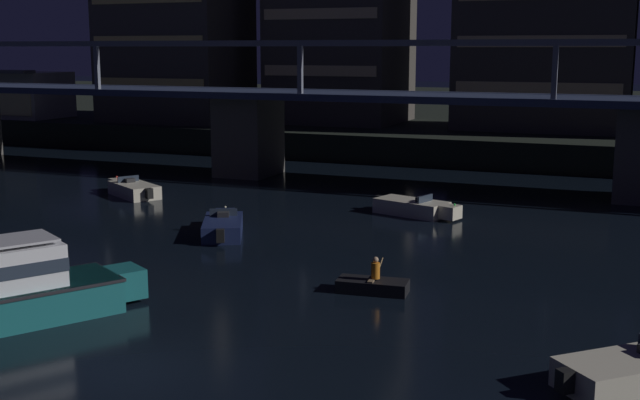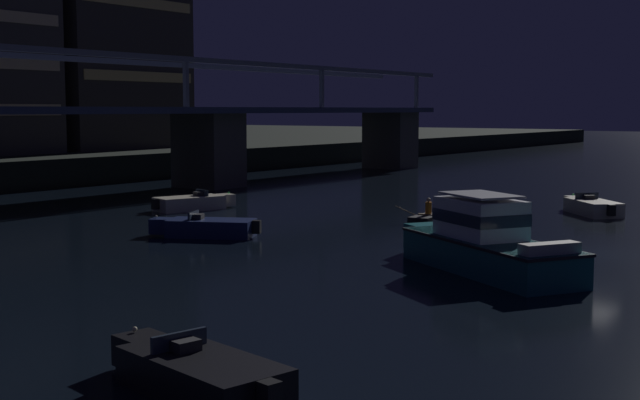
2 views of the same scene
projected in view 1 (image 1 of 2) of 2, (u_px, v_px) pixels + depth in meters
ground_plane at (132, 369)px, 22.67m from camera, size 400.00×400.00×0.00m
far_riverbank at (530, 115)px, 96.41m from camera, size 240.00×80.00×2.20m
river_bridge at (430, 122)px, 52.08m from camera, size 84.86×6.40×9.38m
tower_west_low at (175, 20)px, 74.15m from camera, size 12.06×9.37×18.84m
tower_central at (547, 17)px, 66.27m from camera, size 13.90×8.52×18.63m
waterfront_pavilion at (6, 94)px, 79.81m from camera, size 12.40×7.40×4.70m
cabin_cruiser_near_left at (2, 293)px, 26.23m from camera, size 6.49×8.88×2.79m
speedboat_near_right at (133, 189)px, 49.25m from camera, size 4.83×3.71×1.16m
speedboat_mid_center at (415, 208)px, 43.60m from camera, size 5.15×2.91×1.16m
speedboat_far_left at (223, 226)px, 39.02m from camera, size 3.35×4.96×1.16m
speedboat_far_center at (638, 371)px, 21.53m from camera, size 4.45×4.32×1.16m
dinghy_with_paddler at (373, 285)px, 29.80m from camera, size 2.70×2.49×1.36m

